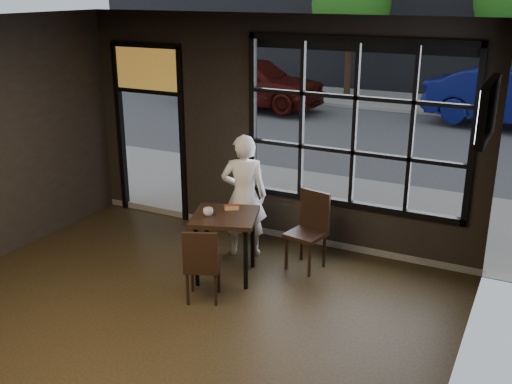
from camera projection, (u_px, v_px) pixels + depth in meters
The scene contains 15 objects.
floor at pixel (122, 359), 6.00m from camera, with size 6.00×7.00×0.02m, color black.
ceiling at pixel (94, 27), 4.95m from camera, with size 6.00×7.00×0.02m, color black.
wall_right at pixel (446, 277), 4.21m from camera, with size 0.04×7.00×3.20m, color black.
window_frame at pixel (355, 125), 7.86m from camera, with size 3.06×0.12×2.28m, color black.
stained_transom at pixel (147, 68), 9.08m from camera, with size 1.20×0.06×0.70m, color orange.
street_asphalt at pixel (470, 71), 26.29m from camera, with size 60.00×41.00×0.04m, color #545456.
cafe_table at pixel (225, 245), 7.57m from camera, with size 0.78×0.78×0.85m, color black.
chair_near at pixel (203, 263), 7.00m from camera, with size 0.40×0.40×0.93m, color black.
chair_window at pixel (306, 232), 7.77m from camera, with size 0.44×0.44×1.02m, color black.
man at pixel (244, 196), 8.09m from camera, with size 0.62×0.41×1.70m, color white.
hotdog at pixel (232, 207), 7.59m from camera, with size 0.20×0.08×0.06m, color tan, non-canonical shape.
cup at pixel (208, 212), 7.39m from camera, with size 0.12×0.12×0.10m, color silver.
tv at pixel (488, 110), 5.93m from camera, with size 0.12×1.03×0.61m, color black.
maroon_car at pixel (252, 81), 17.84m from camera, with size 1.78×4.42×1.50m, color #3E0C09.
tree_left at pixel (351, 5), 18.69m from camera, with size 2.48×2.48×4.22m.
Camera 1 is at (3.50, -3.98, 3.53)m, focal length 42.00 mm.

